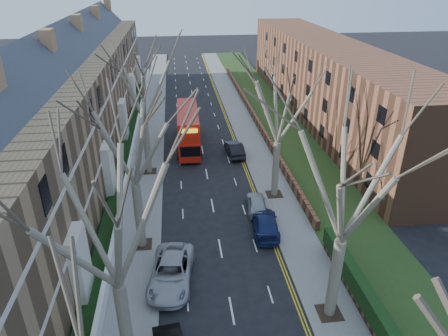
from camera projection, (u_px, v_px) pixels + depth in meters
name	position (u px, v px, depth m)	size (l,w,h in m)	color
pavement_left	(151.00, 132.00, 49.92)	(3.00, 102.00, 0.12)	slate
pavement_right	(245.00, 128.00, 51.23)	(3.00, 102.00, 0.12)	slate
terrace_left	(65.00, 114.00, 39.54)	(9.70, 78.00, 13.60)	#99764E
flats_right	(325.00, 80.00, 53.84)	(13.97, 54.00, 10.00)	brown
front_wall_left	(132.00, 156.00, 42.39)	(0.30, 78.00, 1.00)	white
grass_verge_right	(280.00, 126.00, 51.69)	(6.00, 102.00, 0.06)	#233A15
tree_left_mid	(107.00, 208.00, 16.41)	(10.50, 10.50, 14.71)	#645C47
tree_left_far	(129.00, 129.00, 25.43)	(10.15, 10.15, 14.22)	#645C47
tree_left_dist	(141.00, 78.00, 35.94)	(10.50, 10.50, 14.71)	#645C47
tree_right_mid	(352.00, 171.00, 19.43)	(10.50, 10.50, 14.71)	#645C47
tree_right_far	(280.00, 96.00, 32.00)	(10.15, 10.15, 14.22)	#645C47
double_decker_bus	(188.00, 130.00, 45.08)	(2.73, 10.20, 4.28)	#B81B0D
car_left_far	(171.00, 272.00, 25.84)	(2.64, 5.72, 1.59)	#AAA9AF
car_right_near	(265.00, 223.00, 30.94)	(1.96, 4.82, 1.40)	navy
car_right_mid	(257.00, 203.00, 33.63)	(1.59, 3.96, 1.35)	#9FA3A8
car_right_far	(235.00, 149.00, 43.68)	(1.57, 4.49, 1.48)	black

